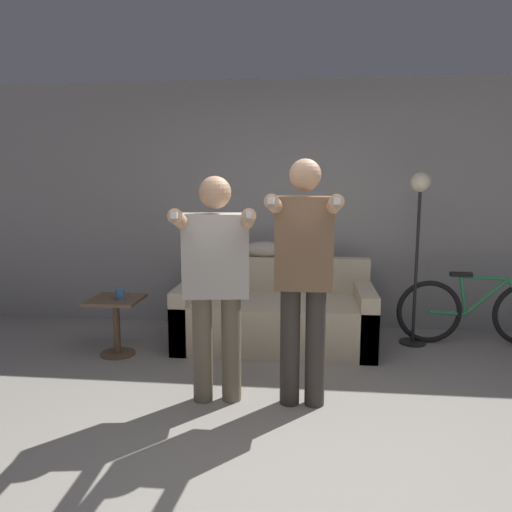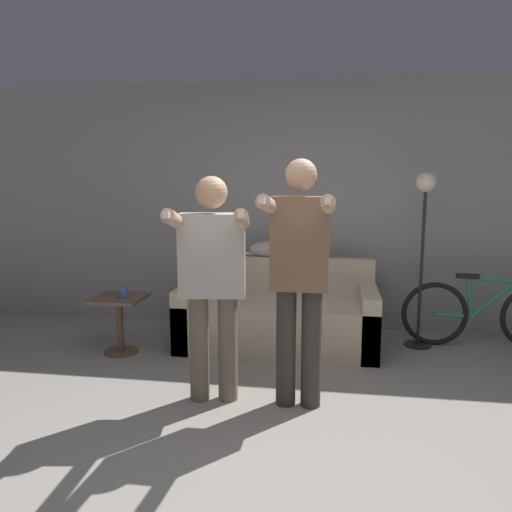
% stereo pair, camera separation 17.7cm
% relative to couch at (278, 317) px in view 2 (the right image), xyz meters
% --- Properties ---
extents(ground_plane, '(16.00, 16.00, 0.00)m').
position_rel_couch_xyz_m(ground_plane, '(0.24, -1.99, -0.27)').
color(ground_plane, gray).
extents(wall_back, '(10.00, 0.05, 2.60)m').
position_rel_couch_xyz_m(wall_back, '(0.24, 0.68, 1.03)').
color(wall_back, gray).
rests_on(wall_back, ground_plane).
extents(couch, '(1.84, 0.91, 0.80)m').
position_rel_couch_xyz_m(couch, '(0.00, 0.00, 0.00)').
color(couch, beige).
rests_on(couch, ground_plane).
extents(person_left, '(0.59, 0.73, 1.61)m').
position_rel_couch_xyz_m(person_left, '(-0.33, -1.30, 0.67)').
color(person_left, '#6B604C').
rests_on(person_left, ground_plane).
extents(person_right, '(0.46, 0.67, 1.73)m').
position_rel_couch_xyz_m(person_right, '(0.28, -1.30, 0.72)').
color(person_right, '#38332D').
rests_on(person_right, ground_plane).
extents(cat, '(0.55, 0.14, 0.19)m').
position_rel_couch_xyz_m(cat, '(-0.12, 0.35, 0.61)').
color(cat, '#B7AD9E').
rests_on(cat, couch).
extents(floor_lamp, '(0.25, 0.25, 1.65)m').
position_rel_couch_xyz_m(floor_lamp, '(1.33, 0.15, 0.94)').
color(floor_lamp, black).
rests_on(floor_lamp, ground_plane).
extents(side_table, '(0.45, 0.45, 0.53)m').
position_rel_couch_xyz_m(side_table, '(-1.41, -0.45, 0.11)').
color(side_table, brown).
rests_on(side_table, ground_plane).
extents(cup, '(0.09, 0.09, 0.10)m').
position_rel_couch_xyz_m(cup, '(-1.35, -0.48, 0.30)').
color(cup, '#3D6693').
rests_on(cup, side_table).
extents(bicycle, '(1.52, 0.07, 0.71)m').
position_rel_couch_xyz_m(bicycle, '(1.93, 0.20, 0.05)').
color(bicycle, black).
rests_on(bicycle, ground_plane).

